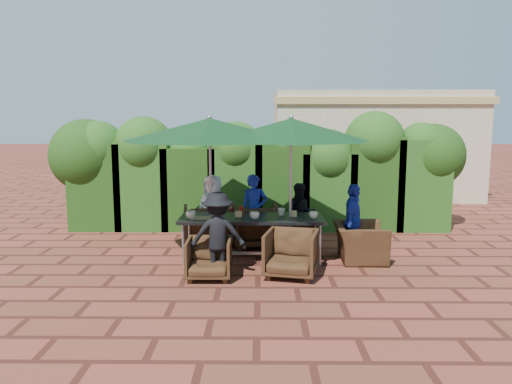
{
  "coord_description": "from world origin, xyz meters",
  "views": [
    {
      "loc": [
        0.04,
        -8.54,
        2.39
      ],
      "look_at": [
        -0.04,
        0.4,
        1.08
      ],
      "focal_mm": 35.0,
      "sensor_mm": 36.0,
      "label": 1
    }
  ],
  "objects_px": {
    "chair_near_right": "(291,251)",
    "umbrella_right": "(291,130)",
    "umbrella_left": "(210,130)",
    "chair_near_left": "(209,256)",
    "chair_end_right": "(360,236)",
    "dining_table": "(252,221)",
    "chair_far_right": "(295,227)",
    "chair_far_left": "(206,223)",
    "chair_far_mid": "(256,224)"
  },
  "relations": [
    {
      "from": "chair_far_left",
      "to": "chair_near_right",
      "type": "height_order",
      "value": "chair_far_left"
    },
    {
      "from": "chair_near_right",
      "to": "chair_far_mid",
      "type": "bearing_deg",
      "value": 119.48
    },
    {
      "from": "umbrella_left",
      "to": "chair_end_right",
      "type": "height_order",
      "value": "umbrella_left"
    },
    {
      "from": "umbrella_left",
      "to": "chair_far_mid",
      "type": "bearing_deg",
      "value": 48.38
    },
    {
      "from": "chair_far_left",
      "to": "chair_far_mid",
      "type": "relative_size",
      "value": 0.97
    },
    {
      "from": "chair_far_right",
      "to": "chair_near_left",
      "type": "xyz_separation_m",
      "value": [
        -1.44,
        -2.02,
        -0.02
      ]
    },
    {
      "from": "chair_far_left",
      "to": "umbrella_left",
      "type": "bearing_deg",
      "value": 93.56
    },
    {
      "from": "umbrella_left",
      "to": "umbrella_right",
      "type": "xyz_separation_m",
      "value": [
        1.35,
        -0.03,
        -0.0
      ]
    },
    {
      "from": "chair_far_right",
      "to": "chair_near_left",
      "type": "height_order",
      "value": "chair_far_right"
    },
    {
      "from": "umbrella_right",
      "to": "chair_end_right",
      "type": "height_order",
      "value": "umbrella_right"
    },
    {
      "from": "umbrella_left",
      "to": "chair_far_mid",
      "type": "xyz_separation_m",
      "value": [
        0.77,
        0.86,
        -1.78
      ]
    },
    {
      "from": "umbrella_right",
      "to": "chair_far_left",
      "type": "height_order",
      "value": "umbrella_right"
    },
    {
      "from": "chair_end_right",
      "to": "chair_far_mid",
      "type": "bearing_deg",
      "value": 64.74
    },
    {
      "from": "umbrella_right",
      "to": "chair_far_mid",
      "type": "xyz_separation_m",
      "value": [
        -0.58,
        0.89,
        -1.78
      ]
    },
    {
      "from": "umbrella_left",
      "to": "chair_near_left",
      "type": "xyz_separation_m",
      "value": [
        0.07,
        -1.05,
        -1.87
      ]
    },
    {
      "from": "umbrella_right",
      "to": "chair_far_right",
      "type": "relative_size",
      "value": 3.71
    },
    {
      "from": "chair_near_left",
      "to": "chair_near_right",
      "type": "relative_size",
      "value": 0.87
    },
    {
      "from": "chair_far_right",
      "to": "umbrella_right",
      "type": "bearing_deg",
      "value": 70.8
    },
    {
      "from": "umbrella_left",
      "to": "chair_near_left",
      "type": "relative_size",
      "value": 4.33
    },
    {
      "from": "chair_far_mid",
      "to": "chair_near_left",
      "type": "relative_size",
      "value": 1.27
    },
    {
      "from": "umbrella_left",
      "to": "chair_far_left",
      "type": "relative_size",
      "value": 3.52
    },
    {
      "from": "chair_far_left",
      "to": "chair_far_right",
      "type": "bearing_deg",
      "value": 171.4
    },
    {
      "from": "umbrella_left",
      "to": "chair_far_right",
      "type": "relative_size",
      "value": 4.12
    },
    {
      "from": "umbrella_left",
      "to": "chair_near_left",
      "type": "distance_m",
      "value": 2.15
    },
    {
      "from": "umbrella_left",
      "to": "chair_near_right",
      "type": "bearing_deg",
      "value": -35.41
    },
    {
      "from": "chair_far_mid",
      "to": "dining_table",
      "type": "bearing_deg",
      "value": 78.77
    },
    {
      "from": "chair_near_left",
      "to": "chair_end_right",
      "type": "relative_size",
      "value": 0.71
    },
    {
      "from": "chair_near_right",
      "to": "chair_end_right",
      "type": "relative_size",
      "value": 0.82
    },
    {
      "from": "chair_far_right",
      "to": "chair_near_left",
      "type": "relative_size",
      "value": 1.05
    },
    {
      "from": "chair_far_right",
      "to": "chair_far_mid",
      "type": "bearing_deg",
      "value": -1.65
    },
    {
      "from": "umbrella_left",
      "to": "chair_far_mid",
      "type": "relative_size",
      "value": 3.41
    },
    {
      "from": "chair_near_right",
      "to": "umbrella_right",
      "type": "bearing_deg",
      "value": 100.46
    },
    {
      "from": "umbrella_right",
      "to": "chair_near_right",
      "type": "distance_m",
      "value": 2.03
    },
    {
      "from": "dining_table",
      "to": "chair_near_right",
      "type": "xyz_separation_m",
      "value": [
        0.62,
        -0.9,
        -0.28
      ]
    },
    {
      "from": "chair_far_left",
      "to": "chair_near_left",
      "type": "height_order",
      "value": "chair_far_left"
    },
    {
      "from": "dining_table",
      "to": "chair_far_right",
      "type": "bearing_deg",
      "value": 51.18
    },
    {
      "from": "chair_far_right",
      "to": "chair_near_right",
      "type": "bearing_deg",
      "value": 74.08
    },
    {
      "from": "dining_table",
      "to": "chair_far_mid",
      "type": "relative_size",
      "value": 2.81
    },
    {
      "from": "umbrella_left",
      "to": "chair_far_left",
      "type": "height_order",
      "value": "umbrella_left"
    },
    {
      "from": "chair_end_right",
      "to": "chair_near_left",
      "type": "bearing_deg",
      "value": 113.73
    },
    {
      "from": "chair_near_left",
      "to": "umbrella_right",
      "type": "bearing_deg",
      "value": 37.86
    },
    {
      "from": "umbrella_left",
      "to": "chair_end_right",
      "type": "xyz_separation_m",
      "value": [
        2.54,
        -0.02,
        -1.79
      ]
    },
    {
      "from": "chair_far_left",
      "to": "dining_table",
      "type": "bearing_deg",
      "value": 123.36
    },
    {
      "from": "chair_far_mid",
      "to": "chair_end_right",
      "type": "xyz_separation_m",
      "value": [
        1.78,
        -0.89,
        -0.01
      ]
    },
    {
      "from": "chair_far_left",
      "to": "chair_near_left",
      "type": "distance_m",
      "value": 2.06
    },
    {
      "from": "chair_far_left",
      "to": "chair_end_right",
      "type": "bearing_deg",
      "value": 151.76
    },
    {
      "from": "chair_end_right",
      "to": "dining_table",
      "type": "bearing_deg",
      "value": 91.56
    },
    {
      "from": "dining_table",
      "to": "chair_far_left",
      "type": "bearing_deg",
      "value": 131.22
    },
    {
      "from": "chair_near_left",
      "to": "chair_end_right",
      "type": "distance_m",
      "value": 2.68
    },
    {
      "from": "umbrella_right",
      "to": "chair_near_left",
      "type": "bearing_deg",
      "value": -141.58
    }
  ]
}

